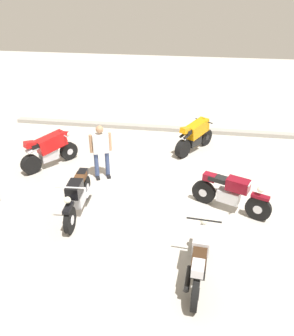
# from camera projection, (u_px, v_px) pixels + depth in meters

# --- Properties ---
(ground_plane) EXTENTS (40.00, 40.00, 0.00)m
(ground_plane) POSITION_uv_depth(u_px,v_px,m) (175.00, 194.00, 9.57)
(ground_plane) COLOR #B7B2A8
(curb_edge) EXTENTS (14.00, 0.30, 0.15)m
(curb_edge) POSITION_uv_depth(u_px,v_px,m) (184.00, 130.00, 13.52)
(curb_edge) COLOR #9C978F
(curb_edge) RESTS_ON ground
(motorcycle_red_sportbike) EXTENTS (1.33, 1.67, 1.14)m
(motorcycle_red_sportbike) POSITION_uv_depth(u_px,v_px,m) (50.00, 149.00, 10.76)
(motorcycle_red_sportbike) COLOR black
(motorcycle_red_sportbike) RESTS_ON ground
(motorcycle_silver_cruiser) EXTENTS (0.70, 2.09, 1.09)m
(motorcycle_silver_cruiser) POSITION_uv_depth(u_px,v_px,m) (200.00, 258.00, 6.64)
(motorcycle_silver_cruiser) COLOR black
(motorcycle_silver_cruiser) RESTS_ON ground
(motorcycle_orange_sportbike) EXTENTS (1.25, 1.73, 1.14)m
(motorcycle_orange_sportbike) POSITION_uv_depth(u_px,v_px,m) (195.00, 135.00, 11.75)
(motorcycle_orange_sportbike) COLOR black
(motorcycle_orange_sportbike) RESTS_ON ground
(motorcycle_maroon_cruiser) EXTENTS (1.98, 1.00, 1.09)m
(motorcycle_maroon_cruiser) POSITION_uv_depth(u_px,v_px,m) (230.00, 193.00, 8.66)
(motorcycle_maroon_cruiser) COLOR black
(motorcycle_maroon_cruiser) RESTS_ON ground
(motorcycle_black_cruiser) EXTENTS (0.70, 2.09, 1.09)m
(motorcycle_black_cruiser) POSITION_uv_depth(u_px,v_px,m) (78.00, 196.00, 8.56)
(motorcycle_black_cruiser) COLOR black
(motorcycle_black_cruiser) RESTS_ON ground
(person_in_white_shirt) EXTENTS (0.62, 0.46, 1.67)m
(person_in_white_shirt) POSITION_uv_depth(u_px,v_px,m) (101.00, 149.00, 9.96)
(person_in_white_shirt) COLOR #384772
(person_in_white_shirt) RESTS_ON ground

